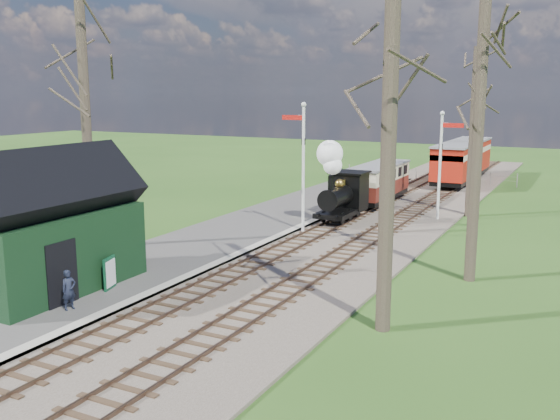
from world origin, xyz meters
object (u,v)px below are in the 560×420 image
Objects in this scene: sign_board at (110,273)px; semaphore_far at (442,157)px; station_shed at (49,229)px; bench at (105,273)px; red_carriage_b at (470,157)px; semaphore_near at (302,158)px; person at (69,290)px; coach at (379,181)px; red_carriage_a at (455,164)px; locomotive at (341,186)px.

semaphore_far is at bearing 67.85° from sign_board.
bench is at bearing 47.84° from station_shed.
station_shed is 2.44m from sign_board.
semaphore_far is 17.76m from red_carriage_b.
station_shed is at bearing -106.38° from semaphore_near.
semaphore_near is at bearing 9.45° from person.
bench is (-0.57, 0.37, -0.17)m from sign_board.
red_carriage_b reaches higher than coach.
semaphore_near is at bearing 77.42° from bench.
red_carriage_a is 4.71× the size of person.
semaphore_far reaches higher than sign_board.
bench is at bearing -114.24° from semaphore_far.
bench is (-7.54, -16.76, -2.78)m from semaphore_far.
sign_board is 0.76× the size of bench.
station_shed reaches higher than person.
semaphore_far is at bearing 33.63° from locomotive.
semaphore_near reaches higher than semaphore_far.
sign_board is at bearing -100.32° from locomotive.
person is (-4.90, -36.82, -0.86)m from red_carriage_b.
red_carriage_b is at bearing 81.48° from sign_board.
sign_board is (-2.59, -14.21, -1.19)m from locomotive.
person is (-4.90, -31.32, -0.86)m from red_carriage_a.
sign_board is at bearing -97.31° from coach.
red_carriage_b is 35.12m from sign_board.
locomotive is at bearing 76.20° from semaphore_near.
locomotive is (0.76, 3.08, -1.68)m from semaphore_near.
red_carriage_b is (2.61, 20.51, -0.27)m from locomotive.
locomotive reaches higher than red_carriage_b.
station_shed is at bearing 74.53° from person.
semaphore_near reaches higher than locomotive.
locomotive is 0.72× the size of red_carriage_a.
person is at bearing -70.65° from bench.
bench is (-2.40, -10.76, -3.05)m from semaphore_near.
coach reaches higher than bench.
locomotive is 0.63× the size of coach.
station_shed is 2.38m from bench.
sign_board is 0.70m from bench.
sign_board is at bearing -112.15° from semaphore_far.
semaphore_near is 11.44m from bench.
coach is (4.30, 21.14, -0.84)m from station_shed.
sign_board is (-5.20, -29.22, -0.93)m from red_carriage_a.
coach is 6.13× the size of sign_board.
locomotive reaches higher than bench.
semaphore_near is 7.91m from semaphore_far.
station_shed is 21.59m from coach.
person is (0.87, -2.47, 0.24)m from bench.
semaphore_near is 9.43m from coach.
station_shed is 12.58m from semaphore_near.
person reaches higher than bench.
locomotive is 20.68m from red_carriage_b.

